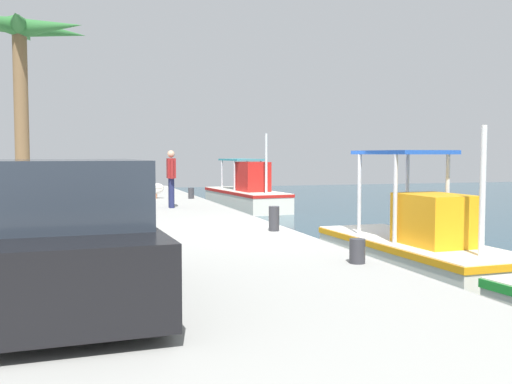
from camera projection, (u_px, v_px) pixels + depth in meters
The scene contains 10 objects.
quay_pier at pixel (48, 257), 11.50m from camera, with size 36.00×10.00×0.80m, color #9E9E99.
fishing_boat_nearest at pixel (247, 194), 25.74m from camera, with size 6.36×2.38×3.26m.
fishing_boat_second at pixel (417, 248), 11.43m from camera, with size 5.20×1.89×2.91m.
pelican at pixel (155, 188), 21.38m from camera, with size 0.55×0.96×0.82m.
fisherman_standing at pixel (171, 176), 17.66m from camera, with size 0.65×0.26×1.74m.
parked_car at pixel (66, 237), 6.43m from camera, with size 4.17×2.02×1.57m.
mooring_bollard_nearest at pixel (191, 193), 21.30m from camera, with size 0.21×0.21×0.40m, color #333338.
mooring_bollard_second at pixel (274, 219), 12.37m from camera, with size 0.23×0.23×0.53m, color #333338.
mooring_bollard_third at pixel (357, 251), 8.71m from camera, with size 0.24×0.24×0.37m, color #333338.
palm_tree at pixel (21, 48), 13.30m from camera, with size 2.99×2.99×4.79m.
Camera 1 is at (12.10, -4.44, 2.43)m, focal length 40.99 mm.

